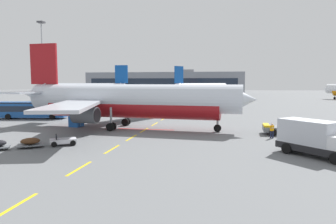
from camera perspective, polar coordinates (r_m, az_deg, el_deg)
The scene contains 13 objects.
ground at distance 60.05m, azimuth 21.39°, elevation -1.02°, with size 400.00×400.00×0.00m, color slate.
apron_paint_markings at distance 57.35m, azimuth -0.22°, elevation -0.93°, with size 8.00×94.58×0.01m.
airliner_foreground at distance 43.23m, azimuth -7.45°, elevation 2.15°, with size 34.81×34.55×12.20m.
pushback_tug at distance 40.74m, azimuth 21.83°, elevation -2.72°, with size 6.12×3.41×2.08m.
airliner_mid_left at distance 108.80m, azimuth -15.32°, elevation 4.02°, with size 34.48×34.42×12.13m.
airliner_far_center at distance 117.64m, azimuth 6.29°, elevation 4.28°, with size 29.97×31.99×12.05m.
apron_shuttle_bus at distance 59.68m, azimuth -24.01°, elevation 0.53°, with size 12.32×5.02×3.00m.
catering_truck at distance 29.76m, azimuth 25.81°, elevation -4.37°, with size 6.54×6.75×3.14m.
baggage_train at distance 33.61m, azimuth -26.78°, elevation -5.25°, with size 10.53×7.53×1.14m.
ground_crew_worker at distance 37.51m, azimuth 18.80°, elevation -3.13°, with size 0.53×0.55×1.77m.
uld_cargo_container at distance 46.77m, azimuth -16.72°, elevation -1.66°, with size 1.88×1.85×1.60m.
apron_light_mast_near at distance 99.40m, azimuth -22.37°, elevation 10.15°, with size 1.80×1.80×24.28m.
terminal_satellite at distance 165.78m, azimuth -0.37°, elevation 5.33°, with size 81.45×24.16×13.17m.
Camera 1 is at (28.79, -18.64, 6.50)m, focal length 32.73 mm.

